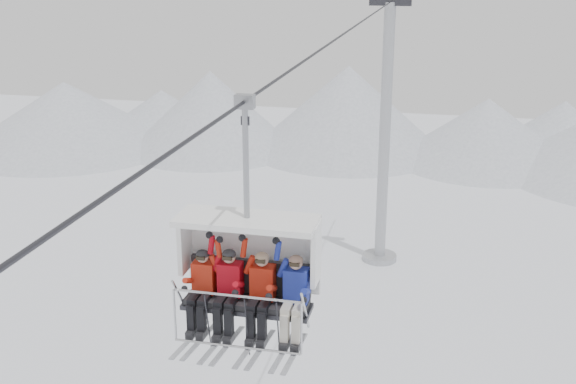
% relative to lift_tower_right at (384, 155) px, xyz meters
% --- Properties ---
extents(ridgeline, '(72.00, 21.00, 7.00)m').
position_rel_lift_tower_right_xyz_m(ridgeline, '(-1.58, 20.05, -2.94)').
color(ridgeline, silver).
rests_on(ridgeline, ground).
extents(lift_tower_right, '(2.00, 1.80, 13.48)m').
position_rel_lift_tower_right_xyz_m(lift_tower_right, '(0.00, 0.00, 0.00)').
color(lift_tower_right, '#A3A5AA').
rests_on(lift_tower_right, ground).
extents(haul_cable, '(0.06, 50.00, 0.06)m').
position_rel_lift_tower_right_xyz_m(haul_cable, '(0.00, -22.00, 7.52)').
color(haul_cable, '#2A2A2E').
rests_on(haul_cable, lift_tower_left).
extents(chairlift_carrier, '(2.30, 1.17, 3.98)m').
position_rel_lift_tower_right_xyz_m(chairlift_carrier, '(0.00, -24.88, 4.88)').
color(chairlift_carrier, black).
rests_on(chairlift_carrier, haul_cable).
extents(skier_far_left, '(0.37, 1.69, 1.50)m').
position_rel_lift_tower_right_xyz_m(skier_far_left, '(-0.75, -25.19, 4.39)').
color(skier_far_left, red).
rests_on(skier_far_left, chairlift_carrier).
extents(skier_center_left, '(0.39, 1.69, 1.58)m').
position_rel_lift_tower_right_xyz_m(skier_center_left, '(-0.29, -25.18, 4.42)').
color(skier_center_left, red).
rests_on(skier_center_left, chairlift_carrier).
extents(skier_center_right, '(0.39, 1.69, 1.58)m').
position_rel_lift_tower_right_xyz_m(skier_center_right, '(0.27, -25.18, 4.42)').
color(skier_center_right, red).
rests_on(skier_center_right, chairlift_carrier).
extents(skier_far_right, '(0.39, 1.69, 1.58)m').
position_rel_lift_tower_right_xyz_m(skier_far_right, '(0.83, -25.18, 4.42)').
color(skier_far_right, '#1F2FA1').
rests_on(skier_far_right, chairlift_carrier).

